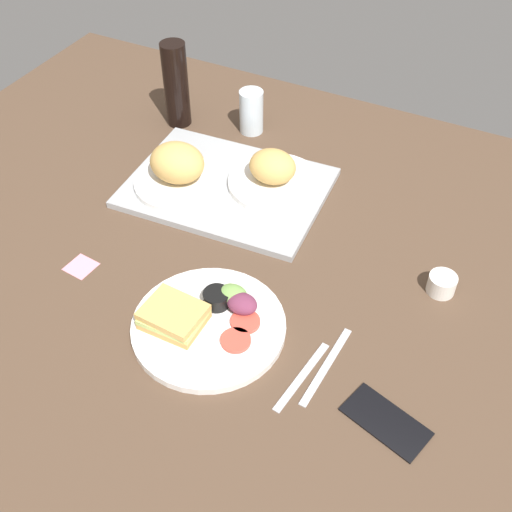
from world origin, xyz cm
name	(u,v)px	position (x,y,z in cm)	size (l,w,h in cm)	color
ground_plane	(241,281)	(0.00, 0.00, -1.50)	(190.00, 150.00, 3.00)	#4C3828
serving_tray	(227,188)	(-15.73, 23.18, 0.80)	(45.00, 33.00, 1.60)	#9EA0A3
bread_plate_near	(178,169)	(-25.97, 18.68, 5.77)	(20.59, 20.59, 10.20)	white
bread_plate_far	(274,174)	(-6.09, 28.15, 4.69)	(21.80, 21.80, 8.88)	white
plate_with_salad	(207,321)	(0.39, -14.46, 1.69)	(29.06, 29.06, 5.40)	white
drinking_glass	(251,112)	(-21.95, 48.01, 5.71)	(6.17, 6.17, 11.41)	silver
soda_bottle	(176,85)	(-40.89, 42.93, 11.14)	(6.40, 6.40, 22.28)	black
espresso_cup	(442,284)	(37.36, 14.25, 2.00)	(5.60, 5.60, 4.00)	silver
fork	(302,376)	(21.04, -16.87, 0.25)	(17.00, 1.40, 0.50)	#B7B7BC
knife	(326,366)	(24.04, -12.87, 0.25)	(19.00, 1.40, 0.50)	#B7B7BC
cell_phone	(386,421)	(37.11, -18.83, 0.40)	(14.40, 7.20, 0.80)	black
sticky_note	(81,266)	(-30.76, -12.45, 0.06)	(5.60, 5.60, 0.12)	pink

